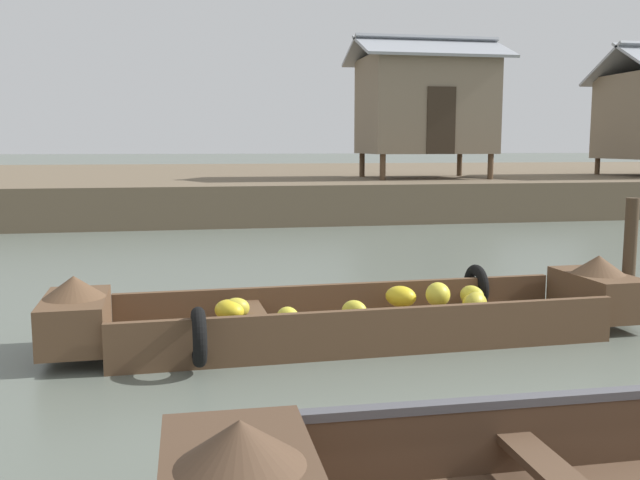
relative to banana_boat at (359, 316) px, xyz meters
name	(u,v)px	position (x,y,z in m)	size (l,w,h in m)	color
ground_plane	(335,255)	(0.90, 5.41, -0.24)	(300.00, 300.00, 0.00)	#596056
riverbank_strip	(256,184)	(0.90, 19.69, 0.25)	(160.00, 20.00, 0.99)	brown
banana_boat	(359,316)	(0.00, 0.00, 0.00)	(6.00, 2.09, 0.76)	brown
stilt_house_left	(425,103)	(5.13, 12.91, 2.89)	(4.22, 3.18, 4.02)	#4C3826
mooring_post	(629,260)	(3.12, 0.20, 0.44)	(0.14, 0.14, 1.37)	#423323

